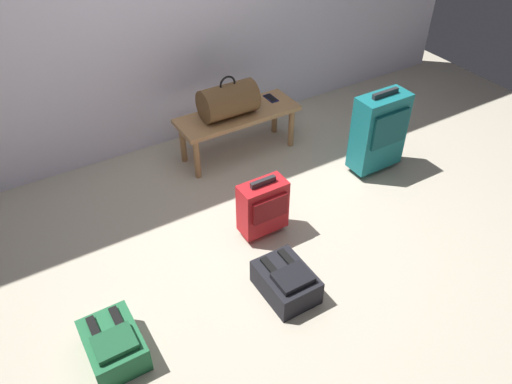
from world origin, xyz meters
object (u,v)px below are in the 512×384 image
object	(u,v)px
bench	(238,119)
backpack_dark	(286,281)
duffel_bag_brown	(228,101)
suitcase_upright_teal	(379,131)
backpack_green	(114,345)
suitcase_small_red	(263,206)
cell_phone	(271,98)

from	to	relation	value
bench	backpack_dark	bearing A→B (deg)	-108.85
duffel_bag_brown	suitcase_upright_teal	size ratio (longest dim) A/B	0.64
duffel_bag_brown	backpack_dark	bearing A→B (deg)	-105.97
duffel_bag_brown	backpack_green	xyz separation A→B (m)	(-1.45, -1.35, -0.42)
bench	suitcase_small_red	xyz separation A→B (m)	(-0.34, -0.94, -0.09)
backpack_green	cell_phone	bearing A→B (deg)	36.79
suitcase_small_red	backpack_dark	size ratio (longest dim) A/B	1.21
cell_phone	suitcase_small_red	world-z (taller)	suitcase_small_red
backpack_green	backpack_dark	bearing A→B (deg)	-6.13
cell_phone	backpack_dark	bearing A→B (deg)	-119.26
suitcase_small_red	backpack_dark	distance (m)	0.56
suitcase_upright_teal	suitcase_small_red	size ratio (longest dim) A/B	1.51
suitcase_small_red	backpack_dark	world-z (taller)	suitcase_small_red
suitcase_upright_teal	backpack_green	xyz separation A→B (m)	(-2.34, -0.59, -0.26)
suitcase_upright_teal	suitcase_small_red	bearing A→B (deg)	-171.17
backpack_green	backpack_dark	world-z (taller)	same
duffel_bag_brown	bench	bearing A→B (deg)	0.00
bench	cell_phone	bearing A→B (deg)	9.48
bench	duffel_bag_brown	world-z (taller)	duffel_bag_brown
bench	backpack_green	size ratio (longest dim) A/B	2.63
suitcase_upright_teal	backpack_dark	size ratio (longest dim) A/B	1.82
backpack_green	bench	bearing A→B (deg)	41.40
suitcase_small_red	cell_phone	bearing A→B (deg)	55.22
suitcase_upright_teal	bench	bearing A→B (deg)	136.94
duffel_bag_brown	backpack_green	world-z (taller)	duffel_bag_brown
backpack_green	suitcase_upright_teal	bearing A→B (deg)	14.04
cell_phone	backpack_green	size ratio (longest dim) A/B	0.38
suitcase_upright_teal	suitcase_small_red	world-z (taller)	suitcase_upright_teal
duffel_bag_brown	backpack_green	bearing A→B (deg)	-137.06
cell_phone	backpack_dark	xyz separation A→B (m)	(-0.85, -1.52, -0.29)
duffel_bag_brown	suitcase_upright_teal	bearing A→B (deg)	-40.39
suitcase_small_red	backpack_green	xyz separation A→B (m)	(-1.18, -0.41, -0.15)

